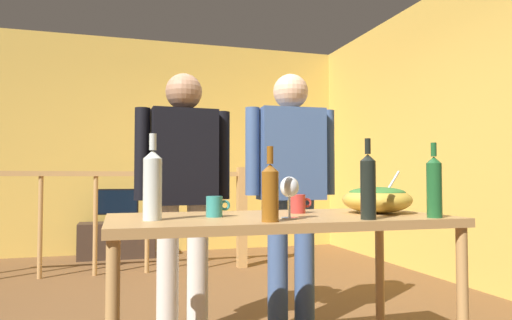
% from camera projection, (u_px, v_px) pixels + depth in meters
% --- Properties ---
extents(back_wall, '(5.02, 0.10, 2.81)m').
position_uv_depth(back_wall, '(160.00, 146.00, 6.22)').
color(back_wall, gold).
rests_on(back_wall, ground_plane).
extents(side_wall_right, '(0.10, 4.90, 2.81)m').
position_uv_depth(side_wall_right, '(429.00, 135.00, 4.74)').
color(side_wall_right, gold).
rests_on(side_wall_right, ground_plane).
extents(framed_picture, '(0.54, 0.03, 0.41)m').
position_uv_depth(framed_picture, '(203.00, 138.00, 6.33)').
color(framed_picture, slate).
extents(stair_railing, '(3.12, 0.10, 1.09)m').
position_uv_depth(stair_railing, '(144.00, 207.00, 4.78)').
color(stair_railing, '#B2844C').
rests_on(stair_railing, ground_plane).
extents(tv_console, '(0.90, 0.40, 0.43)m').
position_uv_depth(tv_console, '(117.00, 240.00, 5.69)').
color(tv_console, '#38281E').
rests_on(tv_console, ground_plane).
extents(flat_screen_tv, '(0.50, 0.12, 0.41)m').
position_uv_depth(flat_screen_tv, '(117.00, 203.00, 5.68)').
color(flat_screen_tv, black).
rests_on(flat_screen_tv, tv_console).
extents(serving_table, '(1.55, 0.76, 0.79)m').
position_uv_depth(serving_table, '(279.00, 232.00, 2.17)').
color(serving_table, '#B2844C').
rests_on(serving_table, ground_plane).
extents(salad_bowl, '(0.34, 0.34, 0.21)m').
position_uv_depth(salad_bowl, '(377.00, 198.00, 2.34)').
color(salad_bowl, gold).
rests_on(salad_bowl, serving_table).
extents(wine_glass, '(0.08, 0.08, 0.18)m').
position_uv_depth(wine_glass, '(289.00, 189.00, 2.01)').
color(wine_glass, silver).
rests_on(wine_glass, serving_table).
extents(wine_bottle_dark, '(0.07, 0.07, 0.35)m').
position_uv_depth(wine_bottle_dark, '(368.00, 185.00, 1.98)').
color(wine_bottle_dark, black).
rests_on(wine_bottle_dark, serving_table).
extents(wine_bottle_clear, '(0.08, 0.08, 0.36)m').
position_uv_depth(wine_bottle_clear, '(153.00, 184.00, 1.94)').
color(wine_bottle_clear, silver).
rests_on(wine_bottle_clear, serving_table).
extents(wine_bottle_green, '(0.07, 0.07, 0.33)m').
position_uv_depth(wine_bottle_green, '(434.00, 186.00, 2.07)').
color(wine_bottle_green, '#1E5628').
rests_on(wine_bottle_green, serving_table).
extents(wine_bottle_amber, '(0.07, 0.07, 0.30)m').
position_uv_depth(wine_bottle_amber, '(270.00, 191.00, 1.87)').
color(wine_bottle_amber, brown).
rests_on(wine_bottle_amber, serving_table).
extents(mug_red, '(0.12, 0.08, 0.09)m').
position_uv_depth(mug_red, '(298.00, 204.00, 2.34)').
color(mug_red, '#B7332D').
rests_on(mug_red, serving_table).
extents(mug_teal, '(0.11, 0.07, 0.09)m').
position_uv_depth(mug_teal, '(215.00, 207.00, 2.10)').
color(mug_teal, teal).
rests_on(mug_teal, serving_table).
extents(person_standing_left, '(0.58, 0.24, 1.60)m').
position_uv_depth(person_standing_left, '(183.00, 182.00, 2.81)').
color(person_standing_left, beige).
rests_on(person_standing_left, ground_plane).
extents(person_standing_right, '(0.60, 0.24, 1.65)m').
position_uv_depth(person_standing_right, '(291.00, 177.00, 3.01)').
color(person_standing_right, '#3D5684').
rests_on(person_standing_right, ground_plane).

